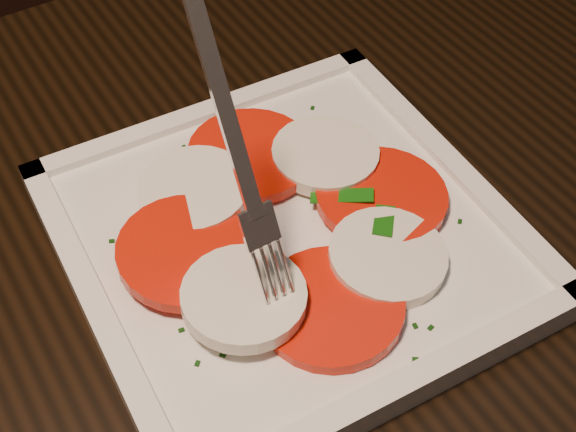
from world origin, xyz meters
name	(u,v)px	position (x,y,z in m)	size (l,w,h in m)	color
chair	(50,12)	(-0.11, 0.89, 0.53)	(0.45, 0.45, 0.93)	black
plate	(288,239)	(-0.12, 0.23, 0.76)	(0.27, 0.27, 0.01)	white
caprese_salad	(288,223)	(-0.12, 0.23, 0.77)	(0.22, 0.23, 0.02)	red
fork	(225,133)	(-0.16, 0.23, 0.87)	(0.03, 0.09, 0.17)	white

